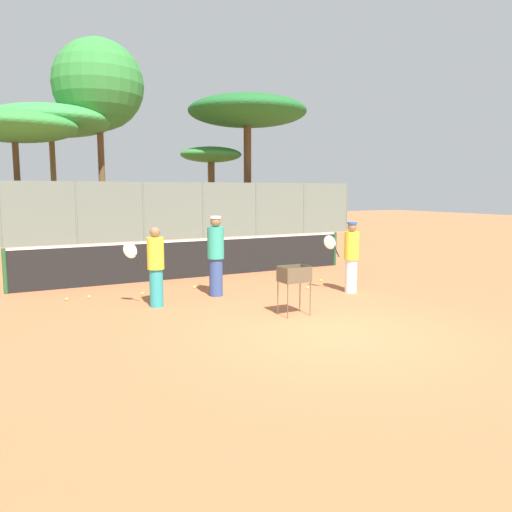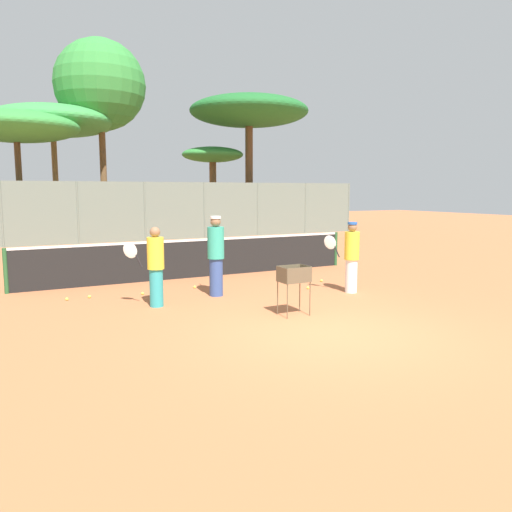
% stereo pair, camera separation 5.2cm
% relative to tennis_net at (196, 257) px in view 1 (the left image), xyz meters
% --- Properties ---
extents(ground_plane, '(80.00, 80.00, 0.00)m').
position_rel_tennis_net_xyz_m(ground_plane, '(0.00, -6.21, -0.56)').
color(ground_plane, '#B7663D').
extents(tennis_net, '(9.61, 0.10, 1.07)m').
position_rel_tennis_net_xyz_m(tennis_net, '(0.00, 0.00, 0.00)').
color(tennis_net, '#26592D').
rests_on(tennis_net, ground_plane).
extents(back_fence, '(27.55, 0.08, 2.81)m').
position_rel_tennis_net_xyz_m(back_fence, '(0.00, 10.70, 0.85)').
color(back_fence, slate).
rests_on(back_fence, ground_plane).
extents(tree_0, '(5.56, 5.56, 5.97)m').
position_rel_tennis_net_xyz_m(tree_0, '(-3.72, 12.85, 4.70)').
color(tree_0, brown).
rests_on(tree_0, ground_plane).
extents(tree_1, '(6.69, 6.69, 7.67)m').
position_rel_tennis_net_xyz_m(tree_1, '(8.25, 12.89, 6.22)').
color(tree_1, brown).
rests_on(tree_1, ground_plane).
extents(tree_2, '(6.38, 6.38, 6.76)m').
position_rel_tennis_net_xyz_m(tree_2, '(-1.86, 15.51, 5.38)').
color(tree_2, brown).
rests_on(tree_2, ground_plane).
extents(tree_3, '(4.71, 4.71, 10.24)m').
position_rel_tennis_net_xyz_m(tree_3, '(0.50, 14.92, 7.30)').
color(tree_3, brown).
rests_on(tree_3, ground_plane).
extents(tree_4, '(3.53, 3.53, 4.90)m').
position_rel_tennis_net_xyz_m(tree_4, '(6.55, 14.20, 3.76)').
color(tree_4, brown).
rests_on(tree_4, ground_plane).
extents(player_white_outfit, '(0.80, 0.57, 1.66)m').
position_rel_tennis_net_xyz_m(player_white_outfit, '(-2.05, -2.91, 0.30)').
color(player_white_outfit, teal).
rests_on(player_white_outfit, ground_plane).
extents(player_red_cap, '(0.38, 0.93, 1.82)m').
position_rel_tennis_net_xyz_m(player_red_cap, '(-0.52, -2.51, 0.39)').
color(player_red_cap, '#334C8C').
rests_on(player_red_cap, ground_plane).
extents(player_yellow_shirt, '(0.64, 0.75, 1.66)m').
position_rel_tennis_net_xyz_m(player_yellow_shirt, '(2.45, -3.65, 0.31)').
color(player_yellow_shirt, white).
rests_on(player_yellow_shirt, ground_plane).
extents(ball_cart, '(0.56, 0.41, 0.96)m').
position_rel_tennis_net_xyz_m(ball_cart, '(0.09, -4.86, 0.17)').
color(ball_cart, brown).
rests_on(ball_cart, ground_plane).
extents(tennis_ball_0, '(0.07, 0.07, 0.07)m').
position_rel_tennis_net_xyz_m(tennis_ball_0, '(2.56, -0.50, -0.52)').
color(tennis_ball_0, '#D1E54C').
rests_on(tennis_ball_0, ground_plane).
extents(tennis_ball_1, '(0.07, 0.07, 0.07)m').
position_rel_tennis_net_xyz_m(tennis_ball_1, '(-0.64, -1.47, -0.52)').
color(tennis_ball_1, '#D1E54C').
rests_on(tennis_ball_1, ground_plane).
extents(tennis_ball_2, '(0.07, 0.07, 0.07)m').
position_rel_tennis_net_xyz_m(tennis_ball_2, '(-1.99, -1.62, -0.52)').
color(tennis_ball_2, '#D1E54C').
rests_on(tennis_ball_2, ground_plane).
extents(tennis_ball_3, '(0.07, 0.07, 0.07)m').
position_rel_tennis_net_xyz_m(tennis_ball_3, '(-3.61, -1.44, -0.52)').
color(tennis_ball_3, '#D1E54C').
rests_on(tennis_ball_3, ground_plane).
extents(tennis_ball_4, '(0.07, 0.07, 0.07)m').
position_rel_tennis_net_xyz_m(tennis_ball_4, '(1.77, -2.86, -0.52)').
color(tennis_ball_4, '#D1E54C').
rests_on(tennis_ball_4, ground_plane).
extents(tennis_ball_5, '(0.07, 0.07, 0.07)m').
position_rel_tennis_net_xyz_m(tennis_ball_5, '(2.64, -2.21, -0.52)').
color(tennis_ball_5, '#D1E54C').
rests_on(tennis_ball_5, ground_plane).
extents(tennis_ball_6, '(0.07, 0.07, 0.07)m').
position_rel_tennis_net_xyz_m(tennis_ball_6, '(-3.14, -1.42, -0.52)').
color(tennis_ball_6, '#D1E54C').
rests_on(tennis_ball_6, ground_plane).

